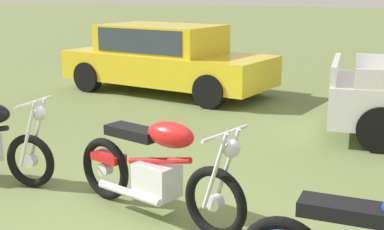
% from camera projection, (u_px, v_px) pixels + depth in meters
% --- Properties ---
extents(motorcycle_red, '(2.08, 0.66, 1.02)m').
position_uv_depth(motorcycle_red, '(157.00, 169.00, 5.03)').
color(motorcycle_red, black).
rests_on(motorcycle_red, ground).
extents(car_yellow, '(4.52, 1.99, 1.43)m').
position_uv_depth(car_yellow, '(165.00, 55.00, 11.12)').
color(car_yellow, gold).
rests_on(car_yellow, ground).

